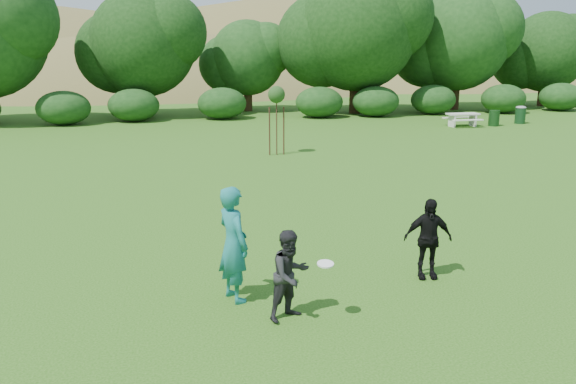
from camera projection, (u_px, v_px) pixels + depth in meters
name	position (u px, v px, depth m)	size (l,w,h in m)	color
ground	(322.00, 289.00, 10.33)	(120.00, 120.00, 0.00)	#19470C
player_teal	(233.00, 244.00, 9.67)	(0.75, 0.49, 2.05)	#186E6E
player_grey	(290.00, 275.00, 9.04)	(0.73, 0.57, 1.51)	black
player_black	(428.00, 238.00, 10.68)	(0.92, 0.38, 1.58)	black
trash_can_near	(494.00, 118.00, 32.30)	(0.60, 0.60, 0.90)	#133614
frisbee	(325.00, 264.00, 8.87)	(0.27, 0.27, 0.06)	white
sapling	(276.00, 96.00, 22.93)	(0.70, 0.70, 2.85)	#3F2518
picnic_table	(463.00, 118.00, 32.00)	(1.80, 1.48, 0.76)	beige
trash_can_lidded	(520.00, 114.00, 33.32)	(0.60, 0.60, 1.05)	#14391B
hillside	(187.00, 170.00, 78.07)	(150.00, 72.00, 52.00)	olive
tree_row	(255.00, 40.00, 36.97)	(53.92, 10.38, 9.62)	#3A2616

